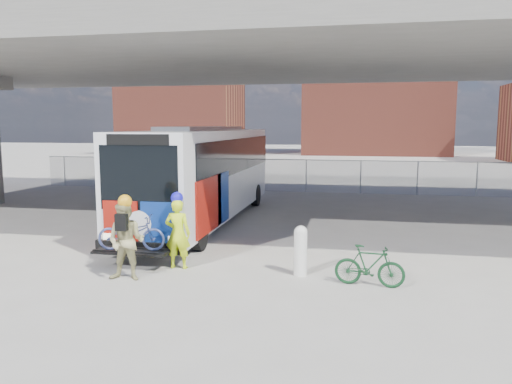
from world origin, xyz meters
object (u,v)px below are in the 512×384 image
(cyclist_tan, at_px, (126,240))
(bike_parked, at_px, (370,266))
(bus, at_px, (205,168))
(cyclist_hivis, at_px, (178,232))
(bollard, at_px, (301,249))

(cyclist_tan, relative_size, bike_parked, 1.29)
(bus, distance_m, cyclist_hivis, 6.53)
(bus, bearing_deg, cyclist_tan, -87.49)
(cyclist_tan, height_order, bike_parked, cyclist_tan)
(cyclist_tan, bearing_deg, bollard, 13.50)
(cyclist_hivis, height_order, cyclist_tan, cyclist_tan)
(bus, xyz_separation_m, bike_parked, (6.09, -6.87, -1.62))
(bollard, bearing_deg, bus, 124.94)
(bus, bearing_deg, bike_parked, -48.42)
(cyclist_tan, xyz_separation_m, bike_parked, (5.76, 0.68, -0.50))
(cyclist_hivis, distance_m, bike_parked, 4.96)
(bus, bearing_deg, bollard, -55.06)
(cyclist_tan, bearing_deg, cyclist_hivis, 51.78)
(bollard, bearing_deg, bike_parked, -18.06)
(bollard, distance_m, cyclist_tan, 4.28)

